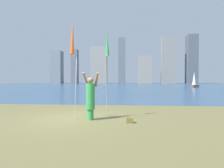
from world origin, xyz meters
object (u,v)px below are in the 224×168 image
kite_flag_right (107,47)px  sailboat_4 (194,81)px  person (91,96)px  kite_flag_left (73,39)px  bag (130,120)px

kite_flag_right → sailboat_4: (15.64, 38.78, -1.56)m
kite_flag_right → sailboat_4: size_ratio=0.82×
person → sailboat_4: bearing=72.2°
kite_flag_left → sailboat_4: bearing=66.8°
kite_flag_left → person: bearing=26.3°
kite_flag_right → bag: (0.96, -0.88, -2.96)m
kite_flag_right → bag: kite_flag_right is taller
sailboat_4 → kite_flag_right: bearing=-112.0°
kite_flag_left → kite_flag_right: kite_flag_left is taller
person → kite_flag_left: size_ratio=0.48×
person → kite_flag_left: 2.41m
kite_flag_left → kite_flag_right: (1.30, 0.73, -0.19)m
person → sailboat_4: (16.29, 39.19, 0.54)m
bag → sailboat_4: sailboat_4 is taller
person → sailboat_4: size_ratio=0.44×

